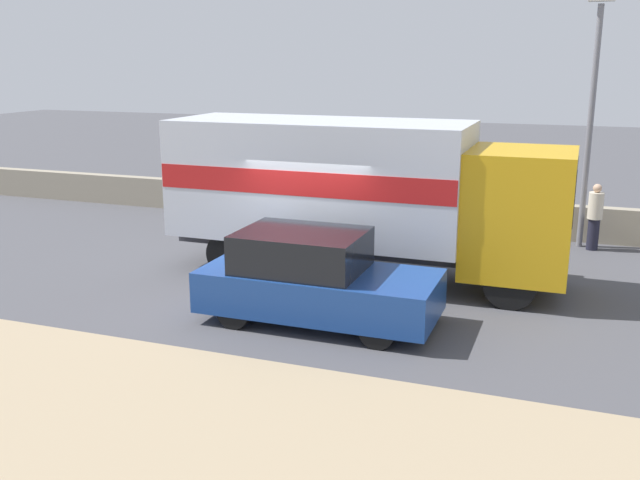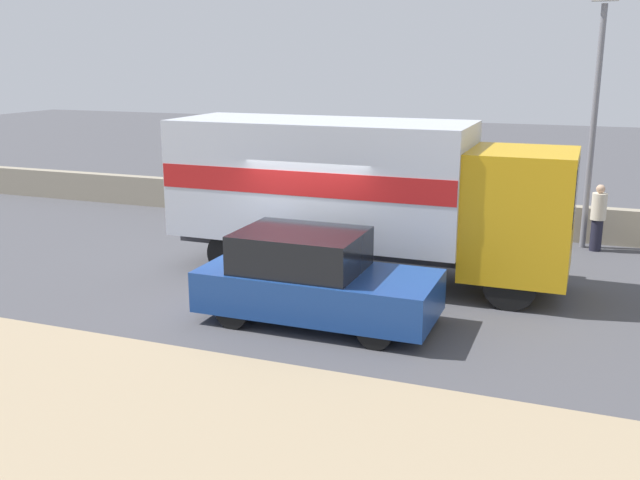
# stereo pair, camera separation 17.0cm
# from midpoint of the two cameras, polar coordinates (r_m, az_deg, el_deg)

# --- Properties ---
(ground_plane) EXTENTS (80.00, 80.00, 0.00)m
(ground_plane) POSITION_cam_midpoint_polar(r_m,az_deg,el_deg) (13.16, -2.99, -5.22)
(ground_plane) COLOR #47474C
(dirt_shoulder_foreground) EXTENTS (60.00, 6.47, 0.04)m
(dirt_shoulder_foreground) POSITION_cam_midpoint_polar(r_m,az_deg,el_deg) (8.69, -18.58, -16.74)
(dirt_shoulder_foreground) COLOR #9E896B
(dirt_shoulder_foreground) RESTS_ON ground_plane
(stone_wall_backdrop) EXTENTS (60.00, 0.35, 0.88)m
(stone_wall_backdrop) POSITION_cam_midpoint_polar(r_m,az_deg,el_deg) (19.35, 5.05, 2.47)
(stone_wall_backdrop) COLOR gray
(stone_wall_backdrop) RESTS_ON ground_plane
(street_lamp) EXTENTS (0.56, 0.28, 5.83)m
(street_lamp) POSITION_cam_midpoint_polar(r_m,az_deg,el_deg) (17.75, 20.69, 10.35)
(street_lamp) COLOR slate
(street_lamp) RESTS_ON ground_plane
(box_truck) EXTENTS (7.96, 2.37, 3.19)m
(box_truck) POSITION_cam_midpoint_polar(r_m,az_deg,el_deg) (14.43, 2.48, 4.16)
(box_truck) COLOR gold
(box_truck) RESTS_ON ground_plane
(car_hatchback) EXTENTS (4.02, 1.76, 1.57)m
(car_hatchback) POSITION_cam_midpoint_polar(r_m,az_deg,el_deg) (12.12, -0.87, -3.14)
(car_hatchback) COLOR navy
(car_hatchback) RESTS_ON ground_plane
(pedestrian) EXTENTS (0.34, 0.34, 1.57)m
(pedestrian) POSITION_cam_midpoint_polar(r_m,az_deg,el_deg) (17.87, 20.87, 1.82)
(pedestrian) COLOR #1E1E2D
(pedestrian) RESTS_ON ground_plane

